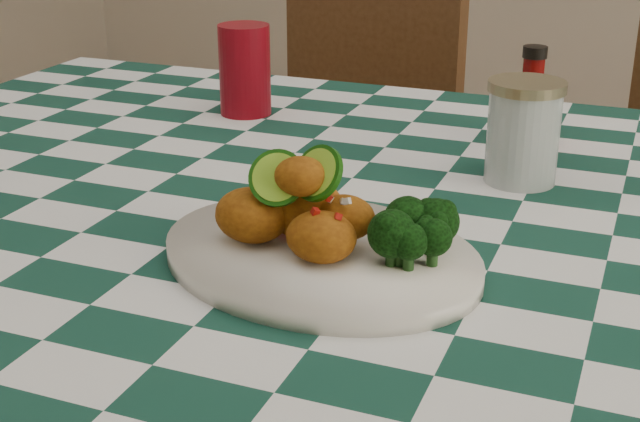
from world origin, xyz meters
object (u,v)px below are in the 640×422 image
at_px(plate, 320,256).
at_px(mason_jar, 523,132).
at_px(red_tumbler, 245,70).
at_px(fried_chicken_pile, 305,202).
at_px(wooden_chair_left, 323,196).
at_px(ketchup_bottle, 531,95).

bearing_deg(plate, mason_jar, 65.85).
relative_size(red_tumbler, mason_jar, 1.09).
bearing_deg(fried_chicken_pile, plate, -0.00).
height_order(plate, fried_chicken_pile, fried_chicken_pile).
distance_m(plate, wooden_chair_left, 1.06).
relative_size(plate, mason_jar, 2.63).
relative_size(plate, fried_chicken_pile, 2.34).
height_order(plate, red_tumbler, red_tumbler).
bearing_deg(mason_jar, ketchup_bottle, 96.04).
xyz_separation_m(mason_jar, wooden_chair_left, (-0.50, 0.63, -0.38)).
distance_m(plate, fried_chicken_pile, 0.06).
bearing_deg(plate, red_tumbler, 123.46).
relative_size(plate, wooden_chair_left, 0.34).
height_order(fried_chicken_pile, red_tumbler, red_tumbler).
relative_size(ketchup_bottle, wooden_chair_left, 0.14).
relative_size(red_tumbler, wooden_chair_left, 0.14).
bearing_deg(wooden_chair_left, red_tumbler, -70.04).
height_order(plate, wooden_chair_left, wooden_chair_left).
xyz_separation_m(plate, ketchup_bottle, (0.12, 0.46, 0.06)).
relative_size(fried_chicken_pile, red_tumbler, 1.03).
bearing_deg(mason_jar, plate, -114.15).
xyz_separation_m(ketchup_bottle, mason_jar, (0.02, -0.16, -0.00)).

